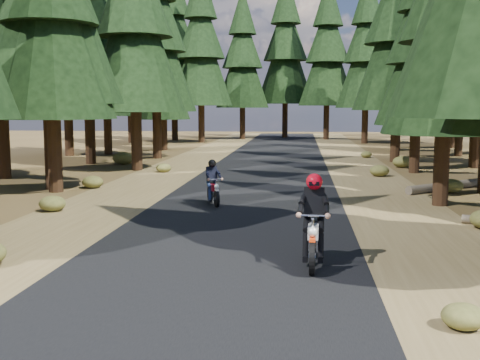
# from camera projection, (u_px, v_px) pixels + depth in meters

# --- Properties ---
(ground) EXTENTS (120.00, 120.00, 0.00)m
(ground) POSITION_uv_depth(u_px,v_px,m) (234.00, 230.00, 15.19)
(ground) COLOR #413117
(ground) RESTS_ON ground
(road) EXTENTS (6.00, 100.00, 0.01)m
(road) POSITION_uv_depth(u_px,v_px,m) (251.00, 200.00, 20.13)
(road) COLOR black
(road) RESTS_ON ground
(shoulder_l) EXTENTS (3.20, 100.00, 0.01)m
(shoulder_l) POSITION_uv_depth(u_px,v_px,m) (117.00, 198.00, 20.60)
(shoulder_l) COLOR brown
(shoulder_l) RESTS_ON ground
(shoulder_r) EXTENTS (3.20, 100.00, 0.01)m
(shoulder_r) POSITION_uv_depth(u_px,v_px,m) (390.00, 202.00, 19.67)
(shoulder_r) COLOR brown
(shoulder_r) RESTS_ON ground
(pine_forest) EXTENTS (34.59, 55.08, 16.32)m
(pine_forest) POSITION_uv_depth(u_px,v_px,m) (274.00, 24.00, 35.02)
(pine_forest) COLOR black
(pine_forest) RESTS_ON ground
(log_near) EXTENTS (4.68, 4.14, 0.32)m
(log_near) POSITION_uv_depth(u_px,v_px,m) (459.00, 184.00, 22.89)
(log_near) COLOR #4C4233
(log_near) RESTS_ON ground
(understory_shrubs) EXTENTS (15.97, 31.17, 0.68)m
(understory_shrubs) POSITION_uv_depth(u_px,v_px,m) (264.00, 180.00, 23.34)
(understory_shrubs) COLOR #474C1E
(understory_shrubs) RESTS_ON ground
(rider_lead) EXTENTS (0.69, 2.04, 1.80)m
(rider_lead) POSITION_uv_depth(u_px,v_px,m) (313.00, 236.00, 11.72)
(rider_lead) COLOR silver
(rider_lead) RESTS_ON road
(rider_follow) EXTENTS (1.01, 1.67, 1.43)m
(rider_follow) POSITION_uv_depth(u_px,v_px,m) (213.00, 190.00, 19.07)
(rider_follow) COLOR maroon
(rider_follow) RESTS_ON road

